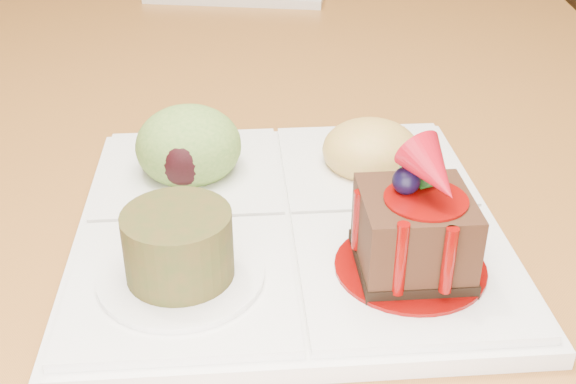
{
  "coord_description": "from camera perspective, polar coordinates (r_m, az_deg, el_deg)",
  "views": [
    {
      "loc": [
        0.15,
        -1.14,
        1.03
      ],
      "look_at": [
        0.13,
        -0.72,
        0.79
      ],
      "focal_mm": 45.0,
      "sensor_mm": 36.0,
      "label": 1
    }
  ],
  "objects": [
    {
      "name": "sampler_plate",
      "position": [
        0.5,
        -0.29,
        -1.0
      ],
      "size": [
        0.32,
        0.32,
        0.11
      ],
      "rotation": [
        0.0,
        0.0,
        0.12
      ],
      "color": "silver",
      "rests_on": "dining_table"
    },
    {
      "name": "ground",
      "position": [
        1.55,
        -3.75,
        -11.64
      ],
      "size": [
        6.0,
        6.0,
        0.0
      ],
      "primitive_type": "plane",
      "color": "#543618"
    },
    {
      "name": "dining_table",
      "position": [
        1.2,
        -4.85,
        13.34
      ],
      "size": [
        1.0,
        1.8,
        0.75
      ],
      "color": "#9A5D27",
      "rests_on": "ground"
    }
  ]
}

